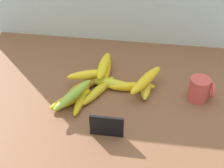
{
  "coord_description": "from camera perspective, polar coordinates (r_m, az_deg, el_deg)",
  "views": [
    {
      "loc": [
        17.64,
        -84.84,
        79.43
      ],
      "look_at": [
        5.99,
        -0.52,
        8.0
      ],
      "focal_mm": 48.05,
      "sensor_mm": 36.0,
      "label": 1
    }
  ],
  "objects": [
    {
      "name": "banana_2",
      "position": [
        1.14,
        -2.53,
        -1.19
      ],
      "size": [
        11.87,
        18.75,
        3.31
      ],
      "primitive_type": "ellipsoid",
      "rotation": [
        0.0,
        0.0,
        4.23
      ],
      "color": "gold",
      "rests_on": "counter_top"
    },
    {
      "name": "banana_9",
      "position": [
        1.19,
        -1.59,
        3.48
      ],
      "size": [
        5.11,
        17.65,
        4.0
      ],
      "primitive_type": "ellipsoid",
      "rotation": [
        0.0,
        0.0,
        1.51
      ],
      "color": "yellow",
      "rests_on": "banana_5"
    },
    {
      "name": "banana_5",
      "position": [
        1.22,
        -1.29,
        2.14
      ],
      "size": [
        3.94,
        20.33,
        3.74
      ],
      "primitive_type": "ellipsoid",
      "rotation": [
        0.0,
        0.0,
        1.56
      ],
      "color": "yellow",
      "rests_on": "counter_top"
    },
    {
      "name": "banana_0",
      "position": [
        1.12,
        -5.66,
        -2.33
      ],
      "size": [
        4.45,
        20.81,
        3.22
      ],
      "primitive_type": "ellipsoid",
      "rotation": [
        0.0,
        0.0,
        4.65
      ],
      "color": "gold",
      "rests_on": "counter_top"
    },
    {
      "name": "banana_4",
      "position": [
        1.17,
        -4.66,
        0.08
      ],
      "size": [
        14.38,
        13.61,
        3.52
      ],
      "primitive_type": "ellipsoid",
      "rotation": [
        0.0,
        0.0,
        0.74
      ],
      "color": "#A57B25",
      "rests_on": "counter_top"
    },
    {
      "name": "banana_6",
      "position": [
        1.16,
        -0.15,
        0.07
      ],
      "size": [
        19.75,
        6.44,
        3.86
      ],
      "primitive_type": "ellipsoid",
      "rotation": [
        0.0,
        0.0,
        3.01
      ],
      "color": "gold",
      "rests_on": "counter_top"
    },
    {
      "name": "banana_11",
      "position": [
        1.12,
        6.47,
        0.78
      ],
      "size": [
        13.01,
        19.05,
        3.81
      ],
      "primitive_type": "ellipsoid",
      "rotation": [
        0.0,
        0.0,
        4.2
      ],
      "color": "yellow",
      "rests_on": "banana_3"
    },
    {
      "name": "banana_8",
      "position": [
        1.07,
        -7.44,
        -2.02
      ],
      "size": [
        12.04,
        18.96,
        3.38
      ],
      "primitive_type": "ellipsoid",
      "rotation": [
        0.0,
        0.0,
        1.09
      ],
      "color": "#90B93B",
      "rests_on": "banana_7"
    },
    {
      "name": "banana_7",
      "position": [
        1.1,
        -7.85,
        -2.88
      ],
      "size": [
        14.87,
        14.36,
        3.93
      ],
      "primitive_type": "ellipsoid",
      "rotation": [
        0.0,
        0.0,
        0.76
      ],
      "color": "yellow",
      "rests_on": "counter_top"
    },
    {
      "name": "counter_top",
      "position": [
        1.17,
        -2.89,
        -2.02
      ],
      "size": [
        110.0,
        76.0,
        3.0
      ],
      "primitive_type": "cube",
      "color": "brown",
      "rests_on": "ground"
    },
    {
      "name": "banana_10",
      "position": [
        1.16,
        -4.74,
        1.8
      ],
      "size": [
        15.76,
        8.67,
        3.31
      ],
      "primitive_type": "ellipsoid",
      "rotation": [
        0.0,
        0.0,
        0.37
      ],
      "color": "yellow",
      "rests_on": "banana_4"
    },
    {
      "name": "banana_3",
      "position": [
        1.16,
        6.48,
        -0.26
      ],
      "size": [
        4.21,
        16.23,
        3.97
      ],
      "primitive_type": "ellipsoid",
      "rotation": [
        0.0,
        0.0,
        4.7
      ],
      "color": "gold",
      "rests_on": "counter_top"
    },
    {
      "name": "chalkboard_sign",
      "position": [
        0.97,
        -1.03,
        -8.16
      ],
      "size": [
        11.0,
        1.8,
        8.4
      ],
      "color": "black",
      "rests_on": "counter_top"
    },
    {
      "name": "coffee_mug",
      "position": [
        1.14,
        16.33,
        -0.95
      ],
      "size": [
        8.81,
        7.31,
        9.17
      ],
      "color": "#CF4C45",
      "rests_on": "counter_top"
    },
    {
      "name": "banana_1",
      "position": [
        1.15,
        3.86,
        -0.52
      ],
      "size": [
        17.92,
        6.25,
        3.53
      ],
      "primitive_type": "ellipsoid",
      "rotation": [
        0.0,
        0.0,
        0.16
      ],
      "color": "yellow",
      "rests_on": "counter_top"
    }
  ]
}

